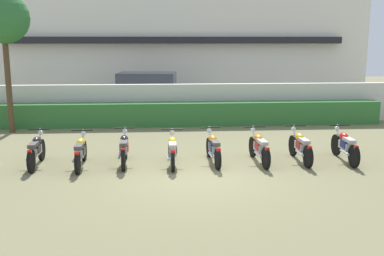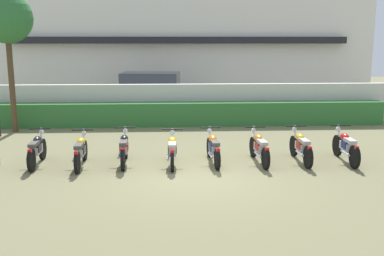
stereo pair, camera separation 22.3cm
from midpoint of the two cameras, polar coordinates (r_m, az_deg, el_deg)
ground at (r=11.49m, az=0.96°, el=-6.23°), size 60.00×60.00×0.00m
building at (r=27.45m, az=-1.47°, el=10.85°), size 21.36×6.50×6.50m
compound_wall at (r=18.75m, az=-0.66°, el=3.17°), size 20.30×0.30×1.63m
hedge_row at (r=18.11m, az=-0.56°, el=1.79°), size 16.24×0.70×0.95m
parked_car at (r=21.66m, az=-4.63°, el=4.56°), size 4.69×2.52×1.89m
tree_near_inspector at (r=17.91m, az=-22.27°, el=12.73°), size 1.86×1.86×5.15m
motorcycle_in_row_0 at (r=13.07m, az=-18.77°, el=-2.62°), size 0.60×1.86×0.97m
motorcycle_in_row_1 at (r=12.62m, az=-13.55°, el=-2.86°), size 0.60×1.90×0.95m
motorcycle_in_row_2 at (r=12.63m, az=-8.16°, el=-2.58°), size 0.60×1.90×0.97m
motorcycle_in_row_3 at (r=12.41m, az=-2.03°, el=-2.80°), size 0.60×1.80×0.95m
motorcycle_in_row_4 at (r=12.65m, az=3.23°, el=-2.54°), size 0.60×1.92×0.94m
motorcycle_in_row_5 at (r=12.80m, az=9.09°, el=-2.47°), size 0.60×1.93×0.96m
motorcycle_in_row_6 at (r=13.13m, az=14.22°, el=-2.31°), size 0.60×1.94×0.97m
motorcycle_in_row_7 at (r=13.51m, az=19.52°, el=-2.21°), size 0.60×1.98×0.98m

